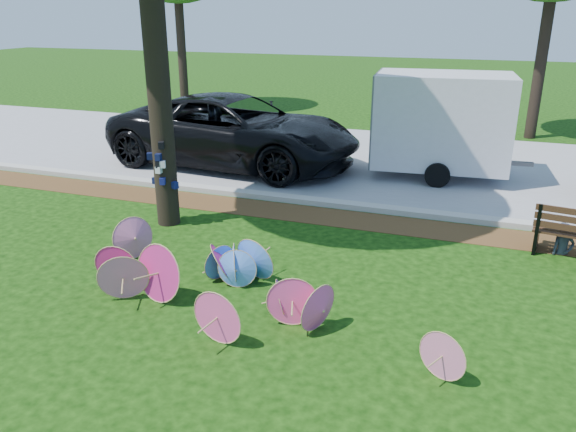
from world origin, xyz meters
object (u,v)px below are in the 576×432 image
Objects in this scene: black_van at (235,131)px; person_left at (567,225)px; parasol_pile at (213,277)px; cargo_trailer at (442,120)px.

black_van is 8.63m from person_left.
parasol_pile is 7.60m from black_van.
cargo_trailer is at bearing 72.33° from parasol_pile.
black_van reaches higher than person_left.
cargo_trailer is (2.48, 7.78, 1.07)m from parasol_pile.
parasol_pile is 5.31× the size of person_left.
person_left is at bearing 34.74° from parasol_pile.
parasol_pile is 8.23m from cargo_trailer.
black_van reaches higher than parasol_pile.
person_left reaches higher than parasol_pile.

